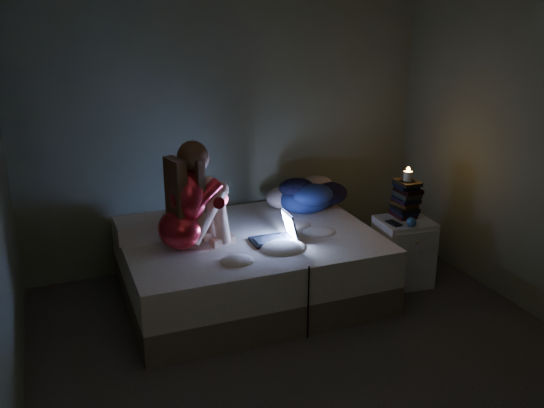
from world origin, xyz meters
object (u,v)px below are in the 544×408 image
bed (250,266)px  laptop (273,227)px  nightstand (403,252)px  candle (408,179)px  phone (395,224)px  woman (179,198)px

bed → laptop: laptop is taller
laptop → nightstand: size_ratio=0.59×
nightstand → candle: size_ratio=7.05×
candle → phone: bearing=-143.9°
candle → woman: bearing=178.7°
bed → phone: phone is taller
woman → candle: 1.88m
laptop → candle: candle is taller
nightstand → bed: bearing=174.1°
bed → candle: 1.46m
bed → phone: bearing=-14.1°
laptop → phone: (1.02, -0.09, -0.08)m
woman → nightstand: size_ratio=1.43×
laptop → phone: laptop is taller
woman → candle: bearing=-16.3°
bed → nightstand: bearing=-10.4°
woman → phone: size_ratio=5.77×
bed → woman: woman is taller
woman → bed: bearing=-3.7°
nightstand → phone: (-0.13, -0.05, 0.29)m
laptop → phone: 1.02m
bed → laptop: bearing=-57.7°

